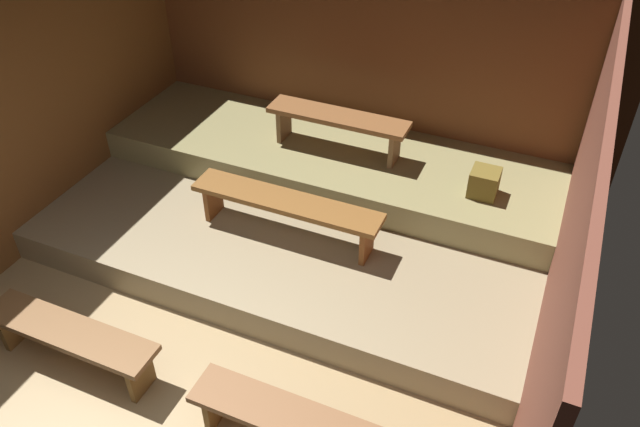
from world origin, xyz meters
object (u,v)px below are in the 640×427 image
bench_floor_left (70,336)px  bench_middle_center (338,122)px  bench_lower_center (286,206)px  bench_floor_right (293,423)px  wooden_crate_middle (484,183)px

bench_floor_left → bench_middle_center: size_ratio=1.03×
bench_lower_center → bench_floor_left: bearing=-118.5°
bench_floor_right → wooden_crate_middle: size_ratio=5.74×
bench_lower_center → bench_middle_center: bench_middle_center is taller
bench_floor_left → wooden_crate_middle: bearing=47.0°
bench_lower_center → wooden_crate_middle: size_ratio=6.95×
wooden_crate_middle → bench_middle_center: bearing=173.2°
bench_floor_right → bench_middle_center: size_ratio=1.03×
bench_lower_center → wooden_crate_middle: bearing=30.7°
bench_floor_left → bench_lower_center: bearing=61.5°
bench_lower_center → wooden_crate_middle: 1.90m
bench_floor_left → wooden_crate_middle: (2.65, 2.84, 0.42)m
bench_floor_right → wooden_crate_middle: wooden_crate_middle is taller
bench_floor_left → bench_middle_center: bearing=70.7°
bench_lower_center → wooden_crate_middle: (1.63, 0.97, 0.10)m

